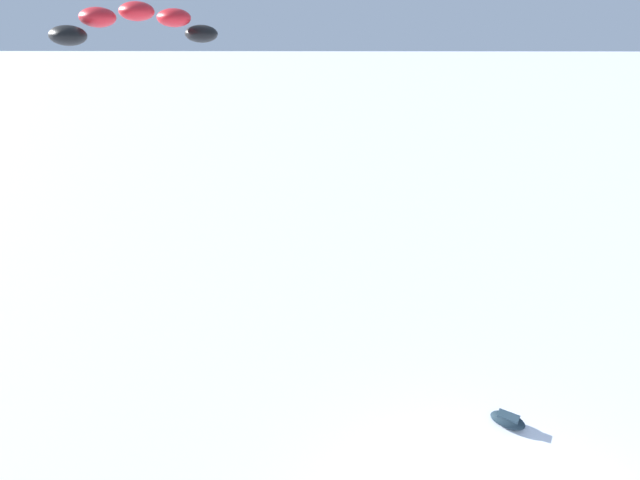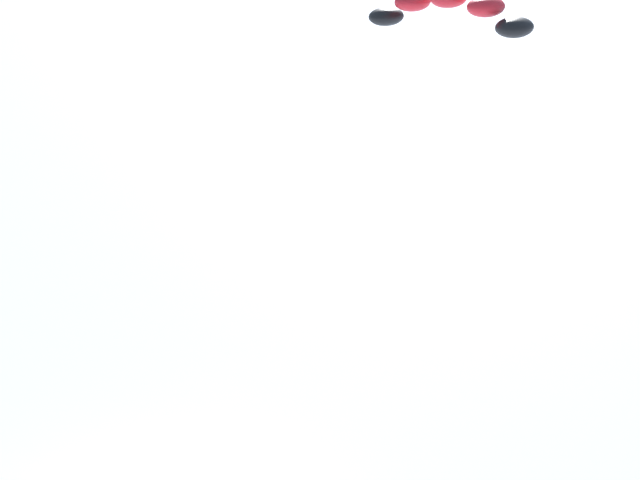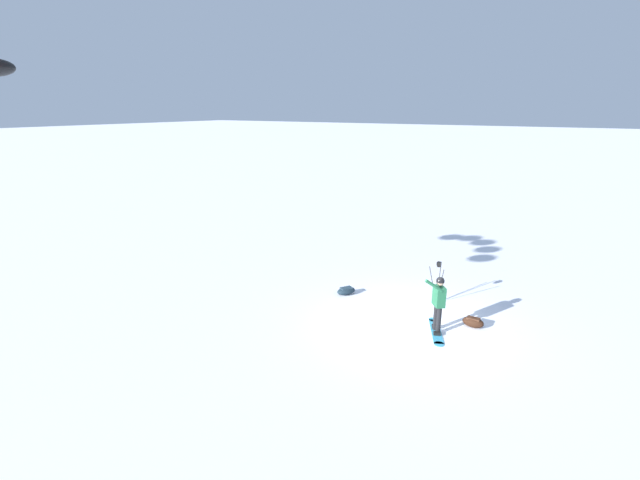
{
  "view_description": "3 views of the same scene",
  "coord_description": "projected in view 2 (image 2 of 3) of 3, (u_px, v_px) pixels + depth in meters",
  "views": [
    {
      "loc": [
        5.1,
        -2.77,
        7.52
      ],
      "look_at": [
        -3.52,
        -2.88,
        3.77
      ],
      "focal_mm": 28.07,
      "sensor_mm": 36.0,
      "label": 1
    },
    {
      "loc": [
        -1.2,
        6.75,
        9.18
      ],
      "look_at": [
        -3.87,
        -3.23,
        4.06
      ],
      "focal_mm": 35.22,
      "sensor_mm": 36.0,
      "label": 2
    },
    {
      "loc": [
        3.96,
        -11.86,
        6.34
      ],
      "look_at": [
        -2.28,
        -1.65,
        2.74
      ],
      "focal_mm": 25.01,
      "sensor_mm": 36.0,
      "label": 3
    }
  ],
  "objects": [
    {
      "name": "traction_kite",
      "position": [
        448.0,
        10.0,
        14.54
      ],
      "size": [
        3.38,
        3.84,
        0.96
      ],
      "color": "black"
    }
  ]
}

